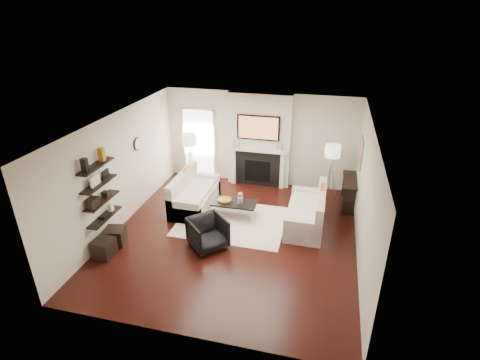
% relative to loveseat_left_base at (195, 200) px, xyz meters
% --- Properties ---
extents(room_envelope, '(6.00, 6.00, 6.00)m').
position_rel_loveseat_left_base_xyz_m(room_envelope, '(1.33, -1.07, 1.14)').
color(room_envelope, black).
rests_on(room_envelope, ground).
extents(chimney_breast, '(1.80, 0.25, 2.70)m').
position_rel_loveseat_left_base_xyz_m(chimney_breast, '(1.33, 1.81, 1.14)').
color(chimney_breast, silver).
rests_on(chimney_breast, floor).
extents(fireplace_surround, '(1.30, 0.02, 1.04)m').
position_rel_loveseat_left_base_xyz_m(fireplace_surround, '(1.33, 1.67, 0.31)').
color(fireplace_surround, black).
rests_on(fireplace_surround, floor).
extents(firebox, '(0.75, 0.02, 0.65)m').
position_rel_loveseat_left_base_xyz_m(firebox, '(1.33, 1.67, 0.24)').
color(firebox, black).
rests_on(firebox, floor).
extents(mantel_pilaster_l, '(0.12, 0.08, 1.10)m').
position_rel_loveseat_left_base_xyz_m(mantel_pilaster_l, '(0.61, 1.64, 0.34)').
color(mantel_pilaster_l, white).
rests_on(mantel_pilaster_l, floor).
extents(mantel_pilaster_r, '(0.12, 0.08, 1.10)m').
position_rel_loveseat_left_base_xyz_m(mantel_pilaster_r, '(2.05, 1.64, 0.34)').
color(mantel_pilaster_r, white).
rests_on(mantel_pilaster_r, floor).
extents(mantel_shelf, '(1.70, 0.18, 0.07)m').
position_rel_loveseat_left_base_xyz_m(mantel_shelf, '(1.33, 1.62, 0.91)').
color(mantel_shelf, white).
rests_on(mantel_shelf, chimney_breast).
extents(tv_body, '(1.20, 0.06, 0.70)m').
position_rel_loveseat_left_base_xyz_m(tv_body, '(1.33, 1.65, 1.57)').
color(tv_body, black).
rests_on(tv_body, chimney_breast).
extents(tv_screen, '(1.10, 0.00, 0.62)m').
position_rel_loveseat_left_base_xyz_m(tv_screen, '(1.33, 1.62, 1.57)').
color(tv_screen, '#BF723F').
rests_on(tv_screen, tv_body).
extents(candlestick_l_tall, '(0.04, 0.04, 0.30)m').
position_rel_loveseat_left_base_xyz_m(candlestick_l_tall, '(0.78, 1.63, 1.09)').
color(candlestick_l_tall, silver).
rests_on(candlestick_l_tall, mantel_shelf).
extents(candlestick_l_short, '(0.04, 0.04, 0.24)m').
position_rel_loveseat_left_base_xyz_m(candlestick_l_short, '(0.65, 1.63, 1.06)').
color(candlestick_l_short, silver).
rests_on(candlestick_l_short, mantel_shelf).
extents(candlestick_r_tall, '(0.04, 0.04, 0.30)m').
position_rel_loveseat_left_base_xyz_m(candlestick_r_tall, '(1.88, 1.63, 1.09)').
color(candlestick_r_tall, silver).
rests_on(candlestick_r_tall, mantel_shelf).
extents(candlestick_r_short, '(0.04, 0.04, 0.24)m').
position_rel_loveseat_left_base_xyz_m(candlestick_r_short, '(2.01, 1.63, 1.06)').
color(candlestick_r_short, silver).
rests_on(candlestick_r_short, mantel_shelf).
extents(hallway_panel, '(0.90, 0.02, 2.10)m').
position_rel_loveseat_left_base_xyz_m(hallway_panel, '(-0.52, 1.91, 0.84)').
color(hallway_panel, white).
rests_on(hallway_panel, floor).
extents(door_trim_l, '(0.06, 0.06, 2.16)m').
position_rel_loveseat_left_base_xyz_m(door_trim_l, '(-1.00, 1.89, 0.84)').
color(door_trim_l, white).
rests_on(door_trim_l, floor).
extents(door_trim_r, '(0.06, 0.06, 2.16)m').
position_rel_loveseat_left_base_xyz_m(door_trim_r, '(-0.04, 1.89, 0.84)').
color(door_trim_r, white).
rests_on(door_trim_r, floor).
extents(door_trim_top, '(1.02, 0.06, 0.06)m').
position_rel_loveseat_left_base_xyz_m(door_trim_top, '(-0.52, 1.89, 1.92)').
color(door_trim_top, white).
rests_on(door_trim_top, wall_back).
extents(rug, '(2.60, 2.00, 0.01)m').
position_rel_loveseat_left_base_xyz_m(rug, '(1.12, -0.48, -0.20)').
color(rug, beige).
rests_on(rug, floor).
extents(loveseat_left_base, '(0.85, 1.80, 0.42)m').
position_rel_loveseat_left_base_xyz_m(loveseat_left_base, '(0.00, 0.00, 0.00)').
color(loveseat_left_base, beige).
rests_on(loveseat_left_base, floor).
extents(loveseat_left_back, '(0.18, 1.80, 0.80)m').
position_rel_loveseat_left_base_xyz_m(loveseat_left_back, '(-0.33, 0.00, 0.32)').
color(loveseat_left_back, beige).
rests_on(loveseat_left_back, floor).
extents(loveseat_left_arm_n, '(0.85, 0.18, 0.60)m').
position_rel_loveseat_left_base_xyz_m(loveseat_left_arm_n, '(0.00, -0.81, 0.09)').
color(loveseat_left_arm_n, beige).
rests_on(loveseat_left_arm_n, floor).
extents(loveseat_left_arm_s, '(0.85, 0.18, 0.60)m').
position_rel_loveseat_left_base_xyz_m(loveseat_left_arm_s, '(0.00, 0.81, 0.09)').
color(loveseat_left_arm_s, beige).
rests_on(loveseat_left_arm_s, floor).
extents(loveseat_left_cushion, '(0.63, 1.44, 0.10)m').
position_rel_loveseat_left_base_xyz_m(loveseat_left_cushion, '(0.05, 0.00, 0.26)').
color(loveseat_left_cushion, beige).
rests_on(loveseat_left_cushion, loveseat_left_base).
extents(pillow_left_orange, '(0.10, 0.42, 0.42)m').
position_rel_loveseat_left_base_xyz_m(pillow_left_orange, '(-0.33, 0.30, 0.52)').
color(pillow_left_orange, '#B16C15').
rests_on(pillow_left_orange, loveseat_left_cushion).
extents(pillow_left_charcoal, '(0.10, 0.40, 0.40)m').
position_rel_loveseat_left_base_xyz_m(pillow_left_charcoal, '(-0.33, -0.30, 0.51)').
color(pillow_left_charcoal, black).
rests_on(pillow_left_charcoal, loveseat_left_cushion).
extents(loveseat_right_base, '(0.85, 1.80, 0.42)m').
position_rel_loveseat_left_base_xyz_m(loveseat_right_base, '(2.89, -0.22, 0.00)').
color(loveseat_right_base, beige).
rests_on(loveseat_right_base, floor).
extents(loveseat_right_back, '(0.18, 1.80, 0.80)m').
position_rel_loveseat_left_base_xyz_m(loveseat_right_back, '(3.22, -0.22, 0.32)').
color(loveseat_right_back, beige).
rests_on(loveseat_right_back, floor).
extents(loveseat_right_arm_n, '(0.85, 0.18, 0.60)m').
position_rel_loveseat_left_base_xyz_m(loveseat_right_arm_n, '(2.89, -1.03, 0.09)').
color(loveseat_right_arm_n, beige).
rests_on(loveseat_right_arm_n, floor).
extents(loveseat_right_arm_s, '(0.85, 0.18, 0.60)m').
position_rel_loveseat_left_base_xyz_m(loveseat_right_arm_s, '(2.89, 0.59, 0.09)').
color(loveseat_right_arm_s, beige).
rests_on(loveseat_right_arm_s, floor).
extents(loveseat_right_cushion, '(0.63, 1.44, 0.10)m').
position_rel_loveseat_left_base_xyz_m(loveseat_right_cushion, '(2.84, -0.22, 0.26)').
color(loveseat_right_cushion, beige).
rests_on(loveseat_right_cushion, loveseat_right_base).
extents(pillow_right_orange, '(0.10, 0.42, 0.42)m').
position_rel_loveseat_left_base_xyz_m(pillow_right_orange, '(3.22, 0.08, 0.52)').
color(pillow_right_orange, '#B16C15').
rests_on(pillow_right_orange, loveseat_right_cushion).
extents(pillow_right_charcoal, '(0.10, 0.40, 0.40)m').
position_rel_loveseat_left_base_xyz_m(pillow_right_charcoal, '(3.22, -0.52, 0.51)').
color(pillow_right_charcoal, black).
rests_on(pillow_right_charcoal, loveseat_right_cushion).
extents(coffee_table, '(1.10, 0.55, 0.04)m').
position_rel_loveseat_left_base_xyz_m(coffee_table, '(1.13, -0.25, 0.19)').
color(coffee_table, black).
rests_on(coffee_table, floor).
extents(coffee_leg_nw, '(0.02, 0.02, 0.38)m').
position_rel_loveseat_left_base_xyz_m(coffee_leg_nw, '(0.63, -0.47, -0.02)').
color(coffee_leg_nw, silver).
rests_on(coffee_leg_nw, floor).
extents(coffee_leg_ne, '(0.02, 0.02, 0.38)m').
position_rel_loveseat_left_base_xyz_m(coffee_leg_ne, '(1.63, -0.47, -0.02)').
color(coffee_leg_ne, silver).
rests_on(coffee_leg_ne, floor).
extents(coffee_leg_sw, '(0.02, 0.02, 0.38)m').
position_rel_loveseat_left_base_xyz_m(coffee_leg_sw, '(0.63, -0.03, -0.02)').
color(coffee_leg_sw, silver).
rests_on(coffee_leg_sw, floor).
extents(coffee_leg_se, '(0.02, 0.02, 0.38)m').
position_rel_loveseat_left_base_xyz_m(coffee_leg_se, '(1.63, -0.03, -0.02)').
color(coffee_leg_se, silver).
rests_on(coffee_leg_se, floor).
extents(hurricane_glass, '(0.14, 0.14, 0.24)m').
position_rel_loveseat_left_base_xyz_m(hurricane_glass, '(1.28, -0.25, 0.35)').
color(hurricane_glass, white).
rests_on(hurricane_glass, coffee_table).
extents(hurricane_candle, '(0.11, 0.11, 0.17)m').
position_rel_loveseat_left_base_xyz_m(hurricane_candle, '(1.28, -0.25, 0.29)').
color(hurricane_candle, white).
rests_on(hurricane_candle, coffee_table).
extents(copper_bowl, '(0.34, 0.34, 0.06)m').
position_rel_loveseat_left_base_xyz_m(copper_bowl, '(0.88, -0.25, 0.24)').
color(copper_bowl, '#C37A20').
rests_on(copper_bowl, coffee_table).
extents(armchair, '(1.01, 1.01, 0.76)m').
position_rel_loveseat_left_base_xyz_m(armchair, '(0.89, -1.62, 0.17)').
color(armchair, black).
rests_on(armchair, floor).
extents(lamp_left_post, '(0.02, 0.02, 1.20)m').
position_rel_loveseat_left_base_xyz_m(lamp_left_post, '(-0.52, 1.12, 0.39)').
color(lamp_left_post, silver).
rests_on(lamp_left_post, floor).
extents(lamp_left_shade, '(0.40, 0.40, 0.30)m').
position_rel_loveseat_left_base_xyz_m(lamp_left_shade, '(-0.52, 1.12, 1.24)').
color(lamp_left_shade, white).
rests_on(lamp_left_shade, lamp_left_post).
extents(lamp_left_leg_a, '(0.25, 0.02, 1.23)m').
position_rel_loveseat_left_base_xyz_m(lamp_left_leg_a, '(-0.41, 1.12, 0.39)').
color(lamp_left_leg_a, silver).
rests_on(lamp_left_leg_a, floor).
extents(lamp_left_leg_b, '(0.14, 0.22, 1.23)m').
position_rel_loveseat_left_base_xyz_m(lamp_left_leg_b, '(-0.58, 1.22, 0.39)').
color(lamp_left_leg_b, silver).
rests_on(lamp_left_leg_b, floor).
extents(lamp_left_leg_c, '(0.14, 0.22, 1.23)m').
position_rel_loveseat_left_base_xyz_m(lamp_left_leg_c, '(-0.58, 1.03, 0.39)').
color(lamp_left_leg_c, silver).
rests_on(lamp_left_leg_c, floor).
extents(lamp_right_post, '(0.02, 0.02, 1.20)m').
position_rel_loveseat_left_base_xyz_m(lamp_right_post, '(3.38, 1.19, 0.39)').
color(lamp_right_post, silver).
rests_on(lamp_right_post, floor).
extents(lamp_right_shade, '(0.40, 0.40, 0.30)m').
position_rel_loveseat_left_base_xyz_m(lamp_right_shade, '(3.38, 1.19, 1.24)').
color(lamp_right_shade, white).
rests_on(lamp_right_shade, lamp_right_post).
extents(lamp_right_leg_a, '(0.25, 0.02, 1.23)m').
position_rel_loveseat_left_base_xyz_m(lamp_right_leg_a, '(3.49, 1.19, 0.39)').
color(lamp_right_leg_a, silver).
rests_on(lamp_right_leg_a, floor).
extents(lamp_right_leg_b, '(0.14, 0.22, 1.23)m').
position_rel_loveseat_left_base_xyz_m(lamp_right_leg_b, '(3.32, 1.29, 0.39)').
color(lamp_right_leg_b, silver).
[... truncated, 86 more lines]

